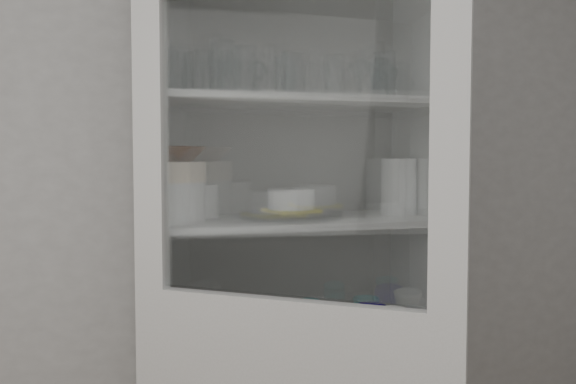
{
  "coord_description": "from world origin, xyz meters",
  "views": [
    {
      "loc": [
        -0.34,
        -0.72,
        1.47
      ],
      "look_at": [
        0.2,
        1.27,
        1.35
      ],
      "focal_mm": 38.0,
      "sensor_mm": 36.0,
      "label": 1
    }
  ],
  "objects": [
    {
      "name": "wall_back",
      "position": [
        0.0,
        1.5,
        1.3
      ],
      "size": [
        3.6,
        0.02,
        2.6
      ],
      "primitive_type": "cube",
      "color": "#A09F9F",
      "rests_on": "ground"
    },
    {
      "name": "mug_white",
      "position": [
        0.53,
        1.14,
        0.91
      ],
      "size": [
        0.12,
        0.12,
        0.1
      ],
      "primitive_type": "imported",
      "rotation": [
        0.0,
        0.0,
        -0.12
      ],
      "color": "white",
      "rests_on": "shelf_mugs"
    },
    {
      "name": "tumbler_4",
      "position": [
        0.17,
        1.13,
        1.73
      ],
      "size": [
        0.08,
        0.08,
        0.13
      ],
      "primitive_type": "cylinder",
      "rotation": [
        0.0,
        0.0,
        0.42
      ],
      "color": "silver",
      "rests_on": "shelf_glass"
    },
    {
      "name": "glass_platter",
      "position": [
        0.21,
        1.26,
        1.27
      ],
      "size": [
        0.45,
        0.45,
        0.02
      ],
      "primitive_type": "cylinder",
      "rotation": [
        0.0,
        0.0,
        0.41
      ],
      "color": "silver",
      "rests_on": "shelf_plates"
    },
    {
      "name": "measuring_cups",
      "position": [
        -0.15,
        1.22,
        0.88
      ],
      "size": [
        0.11,
        0.11,
        0.04
      ],
      "primitive_type": "cylinder",
      "color": "silver",
      "rests_on": "shelf_mugs"
    },
    {
      "name": "tumbler_9",
      "position": [
        -0.09,
        1.29,
        1.74
      ],
      "size": [
        0.08,
        0.08,
        0.15
      ],
      "primitive_type": "cylinder",
      "rotation": [
        0.0,
        0.0,
        0.02
      ],
      "color": "silver",
      "rests_on": "shelf_glass"
    },
    {
      "name": "teal_jar",
      "position": [
        0.28,
        1.29,
        0.91
      ],
      "size": [
        0.08,
        0.08,
        0.1
      ],
      "color": "teal",
      "rests_on": "shelf_mugs"
    },
    {
      "name": "yellow_trivet",
      "position": [
        0.21,
        1.26,
        1.29
      ],
      "size": [
        0.19,
        0.19,
        0.01
      ],
      "primitive_type": "cube",
      "rotation": [
        0.0,
        0.0,
        0.26
      ],
      "color": "yellow",
      "rests_on": "glass_platter"
    },
    {
      "name": "mug_teal",
      "position": [
        0.51,
        1.34,
        0.91
      ],
      "size": [
        0.1,
        0.1,
        0.09
      ],
      "primitive_type": "imported",
      "rotation": [
        0.0,
        0.0,
        0.05
      ],
      "color": "teal",
      "rests_on": "shelf_mugs"
    },
    {
      "name": "tumbler_8",
      "position": [
        -0.01,
        1.25,
        1.73
      ],
      "size": [
        0.09,
        0.09,
        0.14
      ],
      "primitive_type": "cylinder",
      "rotation": [
        0.0,
        0.0,
        -0.28
      ],
      "color": "silver",
      "rests_on": "shelf_glass"
    },
    {
      "name": "pantry_cabinet",
      "position": [
        0.2,
        1.34,
        0.94
      ],
      "size": [
        1.0,
        0.45,
        2.1
      ],
      "color": "silver",
      "rests_on": "floor"
    },
    {
      "name": "terracotta_bowl",
      "position": [
        -0.19,
        1.25,
        1.48
      ],
      "size": [
        0.21,
        0.21,
        0.05
      ],
      "primitive_type": "imported",
      "rotation": [
        0.0,
        0.0,
        0.05
      ],
      "color": "#442411",
      "rests_on": "cream_bowl"
    },
    {
      "name": "tumbler_10",
      "position": [
        0.19,
        1.26,
        1.73
      ],
      "size": [
        0.09,
        0.09,
        0.14
      ],
      "primitive_type": "cylinder",
      "rotation": [
        0.0,
        0.0,
        0.37
      ],
      "color": "silver",
      "rests_on": "shelf_glass"
    },
    {
      "name": "cream_bowl",
      "position": [
        -0.19,
        1.25,
        1.42
      ],
      "size": [
        0.27,
        0.27,
        0.06
      ],
      "primitive_type": "cylinder",
      "rotation": [
        0.0,
        0.0,
        -0.39
      ],
      "color": "#F8E4CC",
      "rests_on": "plate_stack_front"
    },
    {
      "name": "goblet_0",
      "position": [
        0.02,
        1.38,
        1.75
      ],
      "size": [
        0.08,
        0.08,
        0.17
      ],
      "primitive_type": null,
      "color": "silver",
      "rests_on": "shelf_glass"
    },
    {
      "name": "tumbler_6",
      "position": [
        0.48,
        1.16,
        1.73
      ],
      "size": [
        0.07,
        0.07,
        0.13
      ],
      "primitive_type": "cylinder",
      "rotation": [
        0.0,
        0.0,
        -0.05
      ],
      "color": "silver",
      "rests_on": "shelf_glass"
    },
    {
      "name": "tumbler_12",
      "position": [
        -0.15,
        1.24,
        1.73
      ],
      "size": [
        0.07,
        0.07,
        0.14
      ],
      "primitive_type": "cylinder",
      "color": "silver",
      "rests_on": "shelf_glass"
    },
    {
      "name": "goblet_1",
      "position": [
        0.12,
        1.39,
        1.74
      ],
      "size": [
        0.07,
        0.07,
        0.15
      ],
      "primitive_type": null,
      "color": "silver",
      "rests_on": "shelf_glass"
    },
    {
      "name": "tumbler_2",
      "position": [
        0.03,
        1.16,
        1.73
      ],
      "size": [
        0.09,
        0.09,
        0.15
      ],
      "primitive_type": "cylinder",
      "rotation": [
        0.0,
        0.0,
        -0.18
      ],
      "color": "silver",
      "rests_on": "shelf_glass"
    },
    {
      "name": "white_canister",
      "position": [
        -0.19,
        1.29,
        0.93
      ],
      "size": [
        0.14,
        0.14,
        0.14
      ],
      "primitive_type": "cylinder",
      "rotation": [
        0.0,
        0.0,
        -0.22
      ],
      "color": "white",
      "rests_on": "shelf_mugs"
    },
    {
      "name": "tumbler_7",
      "position": [
        -0.21,
        1.25,
        1.73
      ],
      "size": [
        0.08,
        0.08,
        0.14
      ],
      "primitive_type": "cylinder",
      "rotation": [
        0.0,
        0.0,
        0.1
      ],
      "color": "silver",
      "rests_on": "shelf_glass"
    },
    {
      "name": "plate_stack_front",
      "position": [
        -0.19,
        1.25,
        1.32
      ],
      "size": [
        0.2,
        0.2,
        0.13
      ],
      "primitive_type": "cylinder",
      "color": "white",
      "rests_on": "shelf_plates"
    },
    {
      "name": "goblet_2",
      "position": [
        0.49,
        1.35,
        1.75
      ],
      "size": [
        0.08,
        0.08,
        0.18
      ],
      "primitive_type": null,
      "color": "silver",
      "rests_on": "shelf_glass"
    },
    {
      "name": "tumbler_1",
      "position": [
        -0.18,
        1.11,
        1.72
      ],
      "size": [
        0.08,
        0.08,
        0.12
      ],
      "primitive_type": "cylinder",
      "rotation": [
        0.0,
        0.0,
        0.27
      ],
      "color": "silver",
      "rests_on": "shelf_glass"
    },
    {
      "name": "tumbler_3",
      "position": [
        0.32,
        1.16,
        1.73
      ],
      "size": [
        0.08,
        0.08,
        0.13
      ],
      "primitive_type": "cylinder",
      "rotation": [
        0.0,
        0.0,
        -0.14
      ],
      "color": "silver",
      "rests_on": "shelf_glass"
    },
    {
      "name": "tumbler_11",
      "position": [
        0.22,
        1.26,
        1.74
      ],
      "size": [
        0.09,
        0.09,
        0.15
      ],
      "primitive_type": "cylinder",
      "rotation": [
        0.0,
        0.0,
        -0.24
      ],
      "color": "silver",
      "rests_on": "shelf_glass"
    },
    {
      "name": "goblet_3",
      "position": [
        0.61,
        1.38,
        1.74
      ],
      "size": [
        0.07,
        0.07,
        0.17
      ],
      "primitive_type": null,
      "color": "silver",
      "rests_on": "shelf_glass"
    },
    {
      "name": "mug_blue",
      "position": [
        0.49,
        1.23,
        0.91
      ],
      "size": [
        0.12,
        0.12,
        0.09
      ],
      "primitive_type": "imported",
      "rotation": [
        0.0,
        0.0,
        0.01
      ],
      "color": "navy",
      "rests_on": "shelf_mugs"
    },
    {
      "name": "plate_stack_back",
      "position": [
        -0.12,
        1.4,
        1.32
      ],
      "size": [
        0.21,
        0.21,
        0.11
      ],
      "primitive_type": "cylinder",
      "color": "white",
      "rests_on": "shelf_plates"
    },
    {
      "name": "tumbler_5",
      "position": [
        0.49,
        1.14,
        1.73
      ],
      "size": [
        0.09,
        0.09,
        0.15
      ],
      "primitive_type": "cylinder",
      "rotation": [
        0.0,
        0.0,
        -0.25
      ],
      "color": "silver",
      "rests_on": "shelf_glass"
    },
    {
      "name": "tumbler_0",
      "position": [
        -0.05,
        1.11,
        1.74
      ],
      "size": [
        0.1,
        0.1,
        0.15
      ],
      "primitive_type": "cylinder",
      "rotation": [
        0.0,
        0.0,
        0.32
      ],
      "color": "silver",
      "rests_on": "shelf_glass"
    },
    {
      "name": "grey_bowl_stack",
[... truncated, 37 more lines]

